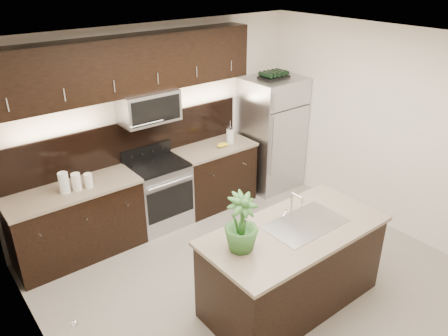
% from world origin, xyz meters
% --- Properties ---
extents(ground, '(4.50, 4.50, 0.00)m').
position_xyz_m(ground, '(0.00, 0.00, 0.00)').
color(ground, gray).
rests_on(ground, ground).
extents(room_walls, '(4.52, 4.02, 2.71)m').
position_xyz_m(room_walls, '(-0.11, -0.04, 1.70)').
color(room_walls, silver).
rests_on(room_walls, ground).
extents(counter_run, '(3.51, 0.65, 0.94)m').
position_xyz_m(counter_run, '(-0.46, 1.69, 0.47)').
color(counter_run, black).
rests_on(counter_run, ground).
extents(upper_fixtures, '(3.49, 0.40, 1.66)m').
position_xyz_m(upper_fixtures, '(-0.43, 1.84, 2.14)').
color(upper_fixtures, black).
rests_on(upper_fixtures, counter_run).
extents(island, '(1.96, 0.96, 0.94)m').
position_xyz_m(island, '(0.06, -0.55, 0.47)').
color(island, black).
rests_on(island, ground).
extents(sink_faucet, '(0.84, 0.50, 0.28)m').
position_xyz_m(sink_faucet, '(0.21, -0.54, 0.96)').
color(sink_faucet, silver).
rests_on(sink_faucet, island).
extents(refrigerator, '(0.86, 0.78, 1.79)m').
position_xyz_m(refrigerator, '(1.80, 1.63, 0.90)').
color(refrigerator, '#B2B2B7').
rests_on(refrigerator, ground).
extents(wine_rack, '(0.44, 0.27, 0.10)m').
position_xyz_m(wine_rack, '(1.80, 1.63, 1.84)').
color(wine_rack, black).
rests_on(wine_rack, refrigerator).
extents(plant, '(0.34, 0.34, 0.57)m').
position_xyz_m(plant, '(-0.59, -0.47, 1.23)').
color(plant, '#2F6227').
rests_on(plant, island).
extents(canisters, '(0.38, 0.15, 0.26)m').
position_xyz_m(canisters, '(-1.40, 1.62, 1.05)').
color(canisters, silver).
rests_on(canisters, counter_run).
extents(french_press, '(0.12, 0.12, 0.34)m').
position_xyz_m(french_press, '(0.97, 1.64, 1.07)').
color(french_press, silver).
rests_on(french_press, counter_run).
extents(bananas, '(0.19, 0.15, 0.06)m').
position_xyz_m(bananas, '(0.74, 1.61, 0.97)').
color(bananas, yellow).
rests_on(bananas, counter_run).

